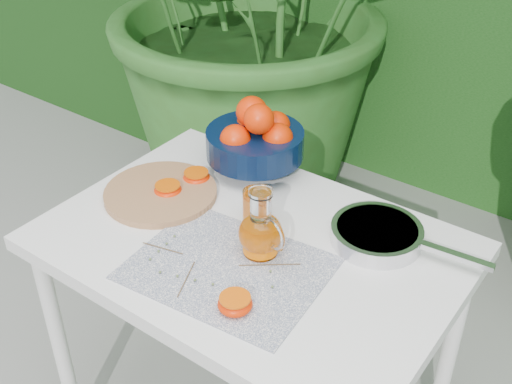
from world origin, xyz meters
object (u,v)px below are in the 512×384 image
Objects in this scene: white_table at (251,266)px; fruit_bowl at (256,138)px; cutting_board at (161,193)px; juice_pitcher at (261,232)px; saute_pan at (378,234)px.

fruit_bowl is (-0.19, 0.28, 0.18)m from white_table.
cutting_board is 0.87× the size of fruit_bowl.
cutting_board is 1.74× the size of juice_pitcher.
juice_pitcher reaches higher than saute_pan.
white_table is at bearing 150.79° from juice_pitcher.
saute_pan is at bearing 16.49° from cutting_board.
saute_pan is at bearing -13.04° from fruit_bowl.
fruit_bowl is at bearing 65.43° from cutting_board.
white_table is at bearing -55.97° from fruit_bowl.
fruit_bowl is at bearing 166.96° from saute_pan.
cutting_board is at bearing 178.08° from white_table.
cutting_board reaches higher than white_table.
fruit_bowl is 2.00× the size of juice_pitcher.
white_table is 3.30× the size of cutting_board.
juice_pitcher is 0.29m from saute_pan.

